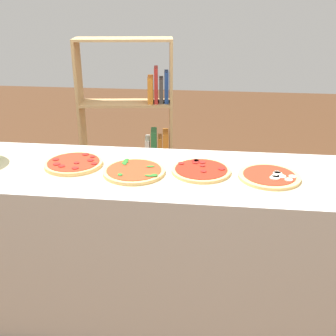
# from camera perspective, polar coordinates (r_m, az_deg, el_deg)

# --- Properties ---
(ground_plane) EXTENTS (12.00, 12.00, 0.00)m
(ground_plane) POSITION_cam_1_polar(r_m,az_deg,el_deg) (2.49, 0.00, -19.65)
(ground_plane) COLOR #4C2D19
(counter) EXTENTS (2.43, 0.65, 0.89)m
(counter) POSITION_cam_1_polar(r_m,az_deg,el_deg) (2.21, 0.00, -11.15)
(counter) COLOR beige
(counter) RESTS_ON ground_plane
(parchment_paper) EXTENTS (2.00, 0.41, 0.00)m
(parchment_paper) POSITION_cam_1_polar(r_m,az_deg,el_deg) (1.99, 0.00, -0.50)
(parchment_paper) COLOR beige
(parchment_paper) RESTS_ON counter
(pizza_pepperoni_0) EXTENTS (0.29, 0.29, 0.03)m
(pizza_pepperoni_0) POSITION_cam_1_polar(r_m,az_deg,el_deg) (2.11, -13.03, 0.61)
(pizza_pepperoni_0) COLOR #DBB26B
(pizza_pepperoni_0) RESTS_ON parchment_paper
(pizza_spinach_1) EXTENTS (0.30, 0.30, 0.03)m
(pizza_spinach_1) POSITION_cam_1_polar(r_m,az_deg,el_deg) (1.98, -4.76, -0.46)
(pizza_spinach_1) COLOR #DBB26B
(pizza_spinach_1) RESTS_ON parchment_paper
(pizza_pepperoni_2) EXTENTS (0.29, 0.29, 0.02)m
(pizza_pepperoni_2) POSITION_cam_1_polar(r_m,az_deg,el_deg) (1.99, 4.63, -0.32)
(pizza_pepperoni_2) COLOR #DBB26B
(pizza_pepperoni_2) RESTS_ON parchment_paper
(pizza_mozzarella_3) EXTENTS (0.29, 0.29, 0.02)m
(pizza_mozzarella_3) POSITION_cam_1_polar(r_m,az_deg,el_deg) (1.98, 13.99, -1.12)
(pizza_mozzarella_3) COLOR #DBB26B
(pizza_mozzarella_3) RESTS_ON parchment_paper
(bookshelf) EXTENTS (0.73, 0.32, 1.41)m
(bookshelf) POSITION_cam_1_polar(r_m,az_deg,el_deg) (3.21, -4.13, 3.99)
(bookshelf) COLOR tan
(bookshelf) RESTS_ON ground_plane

